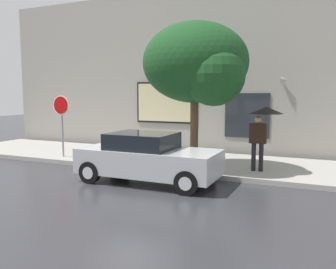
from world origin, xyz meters
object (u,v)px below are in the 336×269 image
(parked_car, at_px, (148,158))
(stop_sign, at_px, (62,113))
(fire_hydrant, at_px, (121,152))
(pedestrian_with_umbrella, at_px, (263,120))
(street_tree, at_px, (199,65))

(parked_car, relative_size, stop_sign, 1.72)
(fire_hydrant, height_order, stop_sign, stop_sign)
(pedestrian_with_umbrella, height_order, street_tree, street_tree)
(parked_car, xyz_separation_m, street_tree, (0.91, 1.81, 2.76))
(street_tree, bearing_deg, parked_car, -116.69)
(parked_car, distance_m, pedestrian_with_umbrella, 3.78)
(pedestrian_with_umbrella, bearing_deg, parked_car, -143.91)
(parked_car, height_order, fire_hydrant, parked_car)
(fire_hydrant, xyz_separation_m, street_tree, (2.85, 0.15, 2.96))
(parked_car, relative_size, fire_hydrant, 5.41)
(pedestrian_with_umbrella, height_order, stop_sign, stop_sign)
(pedestrian_with_umbrella, distance_m, street_tree, 2.66)
(fire_hydrant, xyz_separation_m, pedestrian_with_umbrella, (4.87, 0.48, 1.25))
(parked_car, xyz_separation_m, fire_hydrant, (-1.94, 1.66, -0.19))
(fire_hydrant, xyz_separation_m, stop_sign, (-2.62, 0.01, 1.31))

